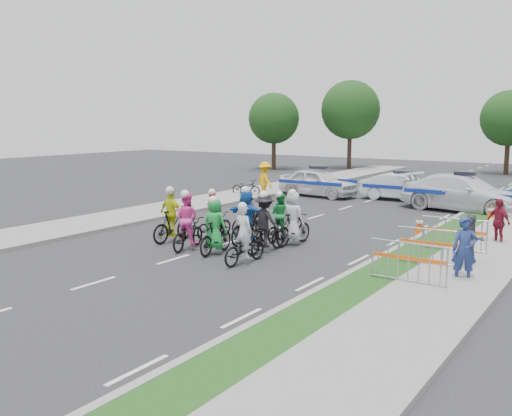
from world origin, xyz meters
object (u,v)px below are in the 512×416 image
Objects in this scene: spectator_0 at (465,250)px; parked_bike at (246,187)px; cone_0 at (420,225)px; barrier_0 at (408,264)px; rider_7 at (293,223)px; police_car_1 at (402,187)px; rider_0 at (244,243)px; marshal_hiviz at (265,180)px; tree_4 at (509,118)px; tree_3 at (350,110)px; barrier_1 at (433,249)px; barrier_2 at (454,236)px; rider_3 at (172,221)px; cone_1 at (491,212)px; police_car_0 at (318,183)px; spectator_2 at (498,222)px; rider_2 at (187,227)px; rider_5 at (247,220)px; rider_4 at (265,229)px; tree_0 at (274,118)px; police_car_2 at (464,193)px; rider_9 at (247,216)px; rider_1 at (215,231)px; spectator_1 at (471,241)px; rider_8 at (280,222)px; rider_6 at (214,221)px.

spectator_0 is 0.97× the size of parked_bike.
barrier_0 is at bearing -74.40° from cone_0.
rider_7 is 12.26m from police_car_1.
rider_0 is 0.94× the size of marshal_hiviz.
cone_0 is 26.56m from tree_4.
barrier_1 is at bearing -61.36° from tree_3.
rider_0 is at bearing -135.65° from barrier_2.
rider_3 is 2.73× the size of cone_1.
barrier_1 is (4.76, -0.46, -0.17)m from rider_7.
police_car_0 is 13.65m from barrier_2.
spectator_2 is 0.89× the size of parked_bike.
rider_2 is 1.01× the size of rider_5.
police_car_0 reaches higher than barrier_0.
cone_0 is at bearing -109.04° from cone_1.
spectator_2 reaches higher than police_car_0.
tree_0 is at bearing -53.07° from rider_4.
rider_0 is 13.59m from police_car_2.
rider_9 is 0.30× the size of police_car_2.
cone_0 is (4.25, 6.54, -0.37)m from rider_1.
barrier_1 is at bearing -166.64° from rider_1.
rider_0 is 1.16× the size of spectator_2.
police_car_0 is 1.06× the size of police_car_1.
tree_0 is at bearing 99.47° from spectator_1.
rider_8 is 30.03m from tree_3.
police_car_1 is at bearing 143.74° from cone_1.
police_car_1 is at bearing -71.43° from police_car_0.
rider_1 is 13.52m from police_car_2.
tree_0 is (-20.39, 15.78, 3.85)m from cone_1.
barrier_1 is 1.00× the size of barrier_2.
rider_2 is 0.99× the size of barrier_0.
rider_7 is at bearing -149.50° from rider_3.
rider_7 is at bearing 152.02° from barrier_0.
marshal_hiviz is at bearing 177.70° from cone_1.
rider_9 is 0.23× the size of tree_3.
barrier_0 is 4.19m from barrier_2.
tree_3 is (-15.70, 28.75, 4.33)m from barrier_1.
tree_0 is at bearing 133.01° from cone_0.
rider_5 is 0.47× the size of police_car_1.
police_car_2 is at bearing -112.99° from rider_1.
rider_5 is at bearing -136.26° from rider_2.
rider_2 is at bearing 29.56° from rider_4.
police_car_2 is at bearing -110.71° from rider_5.
rider_0 is at bearing -91.70° from tree_4.
tree_4 reaches higher than police_car_0.
police_car_2 is at bearing -107.61° from rider_9.
marshal_hiviz is 15.00m from barrier_1.
barrier_1 is 2.13m from barrier_2.
police_car_2 reaches higher than police_car_1.
tree_3 reaches higher than rider_6.
rider_6 is (-0.42, 1.91, -0.13)m from rider_2.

